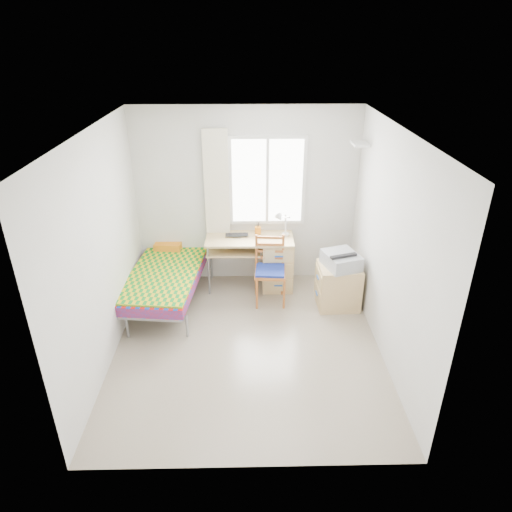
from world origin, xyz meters
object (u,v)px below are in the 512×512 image
(chair, at_px, (270,266))
(cabinet, at_px, (338,286))
(printer, at_px, (341,260))
(desk, at_px, (273,260))
(bed, at_px, (167,271))

(chair, xyz_separation_m, cabinet, (0.93, -0.16, -0.23))
(printer, bearing_deg, cabinet, 106.94)
(desk, bearing_deg, cabinet, -32.05)
(bed, distance_m, chair, 1.47)
(chair, height_order, printer, chair)
(desk, distance_m, chair, 0.42)
(desk, xyz_separation_m, chair, (-0.05, -0.41, 0.11))
(bed, relative_size, desk, 1.63)
(chair, bearing_deg, cabinet, -5.15)
(chair, relative_size, cabinet, 1.57)
(bed, height_order, desk, bed)
(bed, bearing_deg, chair, 2.14)
(desk, distance_m, printer, 1.10)
(printer, bearing_deg, desk, 128.94)
(desk, bearing_deg, printer, -32.39)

